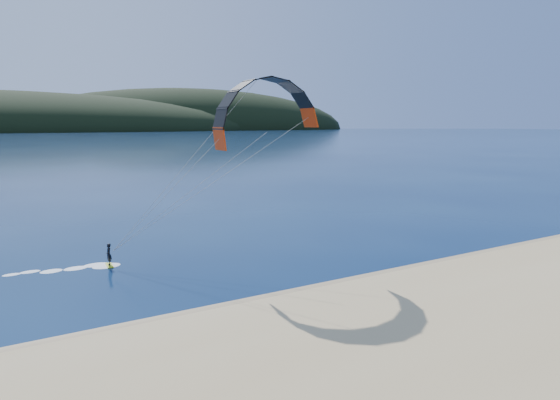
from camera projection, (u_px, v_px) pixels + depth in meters
name	position (u px, v px, depth m)	size (l,w,h in m)	color
ground	(319.00, 332.00, 23.22)	(1800.00, 1800.00, 0.00)	#07193A
wet_sand	(275.00, 301.00, 27.08)	(220.00, 2.50, 0.10)	#87714E
headland	(25.00, 131.00, 662.93)	(1200.00, 310.00, 140.00)	black
kitesurfer_near	(260.00, 136.00, 33.50)	(25.51, 7.70, 14.17)	#B2C617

